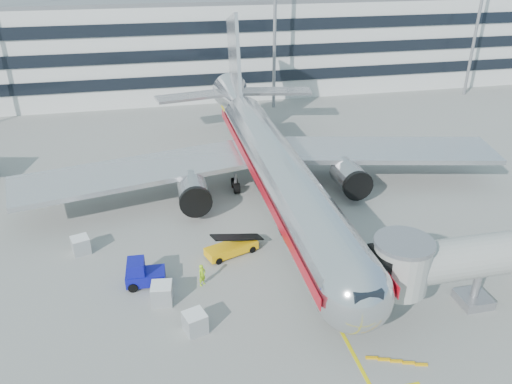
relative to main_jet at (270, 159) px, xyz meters
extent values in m
plane|color=gray|center=(0.00, -11.72, -4.23)|extent=(180.00, 180.00, 0.00)
cube|color=yellow|center=(0.00, -1.72, -4.23)|extent=(0.25, 70.00, 0.01)
cylinder|color=silver|center=(0.00, -3.72, -0.03)|extent=(5.00, 36.00, 5.00)
sphere|color=silver|center=(0.00, -21.72, -0.03)|extent=(5.00, 5.00, 5.00)
cone|color=silver|center=(0.00, 19.28, 0.57)|extent=(5.00, 10.00, 5.00)
cube|color=black|center=(0.00, -23.22, 1.09)|extent=(1.80, 1.20, 0.90)
cube|color=#B7B7BC|center=(13.00, 1.78, -0.83)|extent=(24.95, 12.07, 0.50)
cube|color=#B7B7BC|center=(-13.00, 1.78, -0.83)|extent=(24.95, 12.07, 0.50)
cylinder|color=#99999E|center=(8.00, -1.72, -2.03)|extent=(3.00, 4.20, 3.00)
cylinder|color=#99999E|center=(-8.00, -1.72, -2.03)|extent=(3.00, 4.20, 3.00)
cylinder|color=black|center=(8.00, -3.72, -2.03)|extent=(3.10, 0.50, 3.10)
cylinder|color=black|center=(-8.00, -3.72, -2.03)|extent=(3.10, 0.50, 3.10)
cube|color=#B7B7BC|center=(0.00, 19.78, 4.97)|extent=(0.45, 9.39, 13.72)
cube|color=#B7B7BC|center=(5.50, 20.28, 1.17)|extent=(10.41, 4.94, 0.35)
cube|color=#B7B7BC|center=(-5.50, 20.28, 1.17)|extent=(10.41, 4.94, 0.35)
cylinder|color=gray|center=(0.00, -19.72, -3.33)|extent=(0.24, 0.24, 1.80)
cylinder|color=black|center=(0.00, -19.72, -3.78)|extent=(0.35, 0.90, 0.90)
cylinder|color=gray|center=(3.20, 2.28, -3.23)|extent=(0.30, 0.30, 2.00)
cylinder|color=gray|center=(-3.20, 2.28, -3.23)|extent=(0.30, 0.30, 2.00)
cube|color=red|center=(2.52, -3.72, 0.27)|extent=(0.06, 38.00, 0.90)
cube|color=red|center=(-2.52, -3.72, 0.27)|extent=(0.06, 38.00, 0.90)
cylinder|color=#A8A8A3|center=(10.50, -19.72, -0.03)|extent=(13.00, 3.00, 3.00)
cylinder|color=#A8A8A3|center=(4.20, -19.72, -0.03)|extent=(3.80, 3.80, 3.40)
cylinder|color=gray|center=(4.20, -19.72, 1.87)|extent=(4.00, 4.00, 0.30)
cube|color=black|center=(2.90, -19.72, -0.03)|extent=(1.40, 2.60, 2.60)
cylinder|color=gray|center=(10.50, -19.72, -2.63)|extent=(0.56, 0.56, 3.20)
cube|color=gray|center=(10.50, -19.72, -3.88)|extent=(2.20, 2.20, 0.70)
cylinder|color=black|center=(9.60, -19.72, -3.88)|extent=(0.35, 0.70, 0.70)
cylinder|color=black|center=(11.40, -19.72, -3.88)|extent=(0.35, 0.70, 0.70)
cube|color=silver|center=(0.00, 46.28, 3.27)|extent=(150.00, 24.00, 15.00)
cube|color=black|center=(0.00, 34.18, -0.23)|extent=(150.00, 0.30, 1.80)
cube|color=black|center=(0.00, 34.18, 3.77)|extent=(150.00, 0.30, 1.80)
cube|color=black|center=(0.00, 34.18, 7.77)|extent=(150.00, 0.30, 1.80)
cylinder|color=gray|center=(8.00, 30.28, 8.27)|extent=(0.50, 0.50, 25.00)
cylinder|color=gray|center=(42.00, 30.28, 8.27)|extent=(0.50, 0.50, 25.00)
cube|color=#F0AA0A|center=(-5.72, -9.59, -3.68)|extent=(4.73, 3.00, 0.71)
cube|color=black|center=(-5.72, -9.59, -2.77)|extent=(4.77, 2.60, 1.55)
cylinder|color=black|center=(-7.48, -9.46, -3.93)|extent=(0.67, 0.47, 0.61)
cylinder|color=black|center=(-7.01, -10.79, -3.93)|extent=(0.67, 0.47, 0.61)
cylinder|color=black|center=(-4.43, -8.38, -3.93)|extent=(0.67, 0.47, 0.61)
cylinder|color=black|center=(-3.96, -9.72, -3.93)|extent=(0.67, 0.47, 0.61)
cube|color=#0C0E87|center=(-12.88, -12.27, -3.55)|extent=(3.04, 1.84, 0.95)
cube|color=#0C0E87|center=(-13.51, -12.23, -2.60)|extent=(1.35, 1.65, 1.16)
cube|color=black|center=(-13.51, -12.23, -2.23)|extent=(1.23, 1.43, 0.11)
cylinder|color=black|center=(-13.79, -11.43, -3.87)|extent=(0.75, 0.35, 0.74)
cylinder|color=black|center=(-13.87, -13.01, -3.87)|extent=(0.75, 0.35, 0.74)
cylinder|color=black|center=(-11.89, -11.52, -3.87)|extent=(0.75, 0.35, 0.74)
cylinder|color=black|center=(-11.97, -13.10, -3.87)|extent=(0.75, 0.35, 0.74)
cube|color=#B5B8BD|center=(-11.75, -14.76, -3.46)|extent=(1.67, 1.67, 1.54)
cube|color=white|center=(-11.75, -14.76, -2.68)|extent=(1.67, 1.67, 0.06)
cube|color=#B5B8BD|center=(-18.17, -6.64, -3.52)|extent=(1.74, 1.74, 1.43)
cube|color=white|center=(-18.17, -6.64, -2.79)|extent=(1.74, 1.74, 0.05)
cube|color=#B5B8BD|center=(-9.72, -18.32, -3.51)|extent=(1.77, 1.77, 1.45)
cube|color=white|center=(-9.72, -18.32, -2.76)|extent=(1.77, 1.77, 0.05)
imported|color=#A0DE17|center=(-8.62, -13.31, -3.32)|extent=(0.79, 0.76, 1.83)
camera|label=1|loc=(-11.26, -44.68, 19.61)|focal=35.00mm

